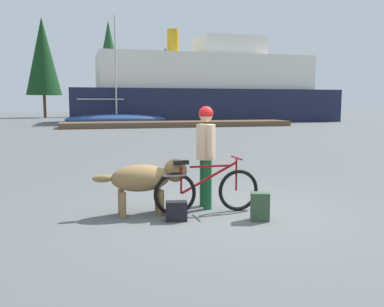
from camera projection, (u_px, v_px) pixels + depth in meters
name	position (u px, v px, depth m)	size (l,w,h in m)	color
ground_plane	(233.00, 213.00, 6.89)	(160.00, 160.00, 0.00)	#595B5B
bicycle	(206.00, 190.00, 6.84)	(1.76, 0.44, 0.90)	black
person_cyclist	(206.00, 147.00, 7.13)	(0.32, 0.53, 1.72)	#19592D
dog	(147.00, 178.00, 6.75)	(1.51, 0.50, 0.88)	olive
backpack	(260.00, 207.00, 6.42)	(0.28, 0.20, 0.43)	#334C33
handbag_pannier	(176.00, 211.00, 6.41)	(0.32, 0.18, 0.30)	black
dock_pier	(178.00, 124.00, 32.25)	(17.35, 2.98, 0.40)	brown
ferry_boat	(204.00, 90.00, 41.18)	(25.06, 8.41, 8.65)	#191E38
sailboat_moored	(117.00, 119.00, 34.84)	(8.31, 2.33, 8.77)	navy
pine_tree_far_left	(43.00, 56.00, 51.45)	(4.22, 4.22, 12.12)	#4C331E
pine_tree_center	(109.00, 57.00, 55.94)	(3.80, 3.80, 12.57)	#4C331E
pine_tree_far_right	(165.00, 72.00, 55.34)	(3.95, 3.95, 8.99)	#4C331E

